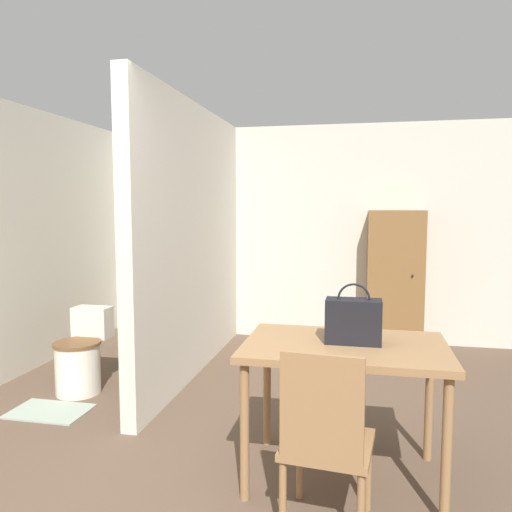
{
  "coord_description": "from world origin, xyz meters",
  "views": [
    {
      "loc": [
        0.95,
        -1.84,
        1.56
      ],
      "look_at": [
        0.15,
        1.96,
        1.18
      ],
      "focal_mm": 35.0,
      "sensor_mm": 36.0,
      "label": 1
    }
  ],
  "objects_px": {
    "handbag": "(353,321)",
    "dining_table": "(345,359)",
    "toilet": "(81,357)",
    "wooden_chair": "(325,437)",
    "wooden_cabinet": "(395,280)"
  },
  "relations": [
    {
      "from": "dining_table",
      "to": "toilet",
      "type": "bearing_deg",
      "value": 157.2
    },
    {
      "from": "wooden_chair",
      "to": "wooden_cabinet",
      "type": "xyz_separation_m",
      "value": [
        0.52,
        3.36,
        0.28
      ]
    },
    {
      "from": "toilet",
      "to": "wooden_cabinet",
      "type": "height_order",
      "value": "wooden_cabinet"
    },
    {
      "from": "handbag",
      "to": "wooden_cabinet",
      "type": "xyz_separation_m",
      "value": [
        0.41,
        2.82,
        -0.16
      ]
    },
    {
      "from": "dining_table",
      "to": "wooden_chair",
      "type": "relative_size",
      "value": 1.24
    },
    {
      "from": "toilet",
      "to": "dining_table",
      "type": "bearing_deg",
      "value": -22.8
    },
    {
      "from": "wooden_chair",
      "to": "wooden_cabinet",
      "type": "relative_size",
      "value": 0.6
    },
    {
      "from": "wooden_chair",
      "to": "handbag",
      "type": "height_order",
      "value": "handbag"
    },
    {
      "from": "toilet",
      "to": "handbag",
      "type": "distance_m",
      "value": 2.53
    },
    {
      "from": "handbag",
      "to": "wooden_cabinet",
      "type": "relative_size",
      "value": 0.22
    },
    {
      "from": "wooden_chair",
      "to": "handbag",
      "type": "relative_size",
      "value": 2.68
    },
    {
      "from": "dining_table",
      "to": "handbag",
      "type": "distance_m",
      "value": 0.23
    },
    {
      "from": "handbag",
      "to": "dining_table",
      "type": "bearing_deg",
      "value": -151.91
    },
    {
      "from": "handbag",
      "to": "wooden_cabinet",
      "type": "height_order",
      "value": "wooden_cabinet"
    },
    {
      "from": "dining_table",
      "to": "wooden_cabinet",
      "type": "xyz_separation_m",
      "value": [
        0.45,
        2.84,
        0.06
      ]
    }
  ]
}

